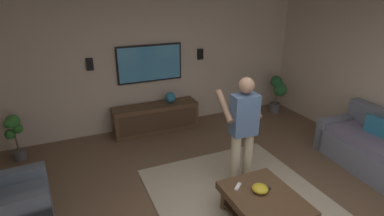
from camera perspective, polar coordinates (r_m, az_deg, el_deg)
name	(u,v)px	position (r m, az deg, el deg)	size (l,w,h in m)	color
wall_back_tv	(157,57)	(6.21, -6.52, 9.50)	(0.10, 6.42, 2.88)	#BCA893
area_rug	(253,212)	(4.26, 11.29, -18.56)	(3.08, 2.28, 0.01)	tan
couch	(380,152)	(5.66, 31.82, -7.07)	(1.97, 1.02, 0.87)	slate
armchair	(11,205)	(4.44, -30.84, -15.34)	(0.85, 0.86, 0.82)	slate
coffee_table	(264,203)	(3.96, 13.31, -16.96)	(1.00, 0.80, 0.40)	#513823
media_console	(156,118)	(6.20, -6.78, -1.81)	(0.45, 1.70, 0.55)	#513823
tv	(150,63)	(6.09, -7.90, 8.28)	(0.05, 1.30, 0.73)	black
person_standing	(243,126)	(4.30, 9.53, -3.38)	(0.56, 0.56, 1.64)	#C6B793
potted_plant_tall	(278,90)	(7.27, 15.81, 3.23)	(0.40, 0.33, 0.86)	#4C4C51
potted_plant_short	(14,133)	(5.85, -30.33, -4.04)	(0.25, 0.30, 0.80)	#4C4C51
bowl	(260,189)	(3.93, 12.62, -14.52)	(0.20, 0.20, 0.09)	gold
remote_white	(238,186)	(3.97, 8.61, -14.33)	(0.15, 0.04, 0.02)	white
remote_black	(266,190)	(3.98, 13.69, -14.68)	(0.15, 0.04, 0.02)	black
vase_round	(170,97)	(6.17, -4.09, 2.01)	(0.22, 0.22, 0.22)	teal
wall_speaker_left	(200,54)	(6.46, 1.55, 10.05)	(0.06, 0.12, 0.22)	black
wall_speaker_right	(90,64)	(5.89, -18.61, 7.77)	(0.06, 0.12, 0.22)	black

